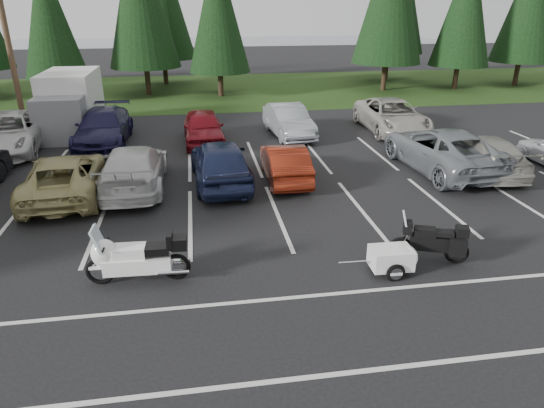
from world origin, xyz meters
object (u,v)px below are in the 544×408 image
Objects in this scene: car_near_6 at (442,149)px; cargo_trailer at (391,260)px; car_far_1 at (103,128)px; adventure_motorcycle at (430,238)px; car_far_0 at (8,133)px; car_far_4 at (392,116)px; car_near_2 at (64,176)px; car_near_7 at (482,154)px; car_near_5 at (285,162)px; car_near_3 at (134,168)px; box_truck at (68,105)px; car_near_4 at (220,162)px; car_far_2 at (203,127)px; car_far_3 at (289,121)px; touring_motorcycle at (137,254)px; utility_pole at (7,36)px.

car_near_6 is 8.71m from cargo_trailer.
car_far_1 is 16.01m from adventure_motorcycle.
car_far_0 reaches higher than car_far_4.
car_near_2 reaches higher than adventure_motorcycle.
car_near_5 is at bearing 2.96° from car_near_7.
car_near_3 is 13.09m from car_near_7.
cargo_trailer is at bearing -55.15° from box_truck.
car_near_4 is 8.16m from adventure_motorcycle.
car_far_0 reaches higher than car_near_5.
car_far_2 is 0.77× the size of car_far_4.
car_near_2 is 13.91m from car_near_6.
car_near_7 is at bearing 47.82° from cargo_trailer.
adventure_motorcycle is at bearing 140.67° from car_near_3.
car_far_0 is 2.73× the size of adventure_motorcycle.
car_near_2 is at bearing -79.23° from box_truck.
car_near_4 reaches higher than car_near_5.
car_far_0 reaches higher than car_far_3.
car_far_4 is 2.12× the size of touring_motorcycle.
car_near_4 is at bearing 3.80° from car_near_7.
box_truck is at bearing 14.04° from utility_pole.
car_near_3 is 9.68m from cargo_trailer.
car_near_4 is at bearing 119.54° from cargo_trailer.
car_far_2 is at bearing -175.55° from car_far_3.
car_far_0 reaches higher than adventure_motorcycle.
car_near_7 is 2.25× the size of adventure_motorcycle.
utility_pole is 20.35m from adventure_motorcycle.
car_far_0 reaches higher than car_near_2.
car_near_6 is (8.64, 0.24, -0.00)m from car_near_4.
car_near_4 is at bearing 2.36° from car_near_5.
car_near_6 is at bearing -27.54° from box_truck.
car_near_3 is at bearing 1.58° from car_near_5.
utility_pole is at bearing 176.80° from car_far_4.
car_far_4 is 2.61× the size of adventure_motorcycle.
car_near_3 is at bearing -2.83° from car_near_6.
car_far_4 reaches higher than car_near_5.
car_near_4 is 2.22× the size of adventure_motorcycle.
car_near_4 is at bearing -143.28° from car_far_4.
adventure_motorcycle is at bearing -46.16° from utility_pole.
car_near_4 reaches higher than adventure_motorcycle.
car_near_5 is 0.92× the size of car_far_2.
car_near_6 is at bearing -177.26° from car_near_5.
car_far_0 is at bearing -125.28° from box_truck.
car_far_1 is at bearing -38.26° from car_near_5.
box_truck is at bearing -40.72° from car_near_5.
car_near_2 is (1.67, -8.80, -0.73)m from box_truck.
car_far_0 reaches higher than car_near_4.
car_near_5 is at bearing -107.47° from car_far_3.
utility_pole is at bearing -70.92° from car_near_2.
car_near_6 is at bearing -21.83° from car_far_0.
car_far_1 is at bearing 104.26° from touring_motorcycle.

